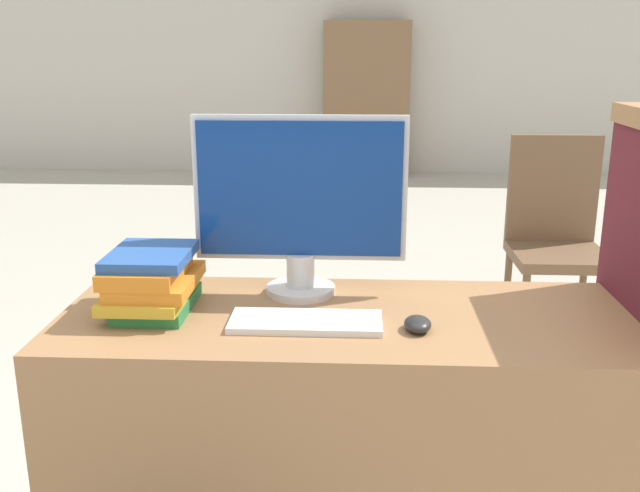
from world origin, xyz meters
TOP-DOWN VIEW (x-y plane):
  - wall_back at (0.00, 6.82)m, footprint 12.00×0.06m
  - desk at (0.00, 0.28)m, footprint 1.40×0.55m
  - carrel_divider at (0.73, 0.29)m, footprint 0.07×0.58m
  - monitor at (-0.12, 0.43)m, footprint 0.55×0.18m
  - keyboard at (-0.09, 0.21)m, footprint 0.36×0.14m
  - mouse at (0.17, 0.19)m, footprint 0.06×0.09m
  - book_stack at (-0.48, 0.29)m, footprint 0.21×0.28m
  - far_chair at (1.00, 2.06)m, footprint 0.44×0.44m
  - bookshelf_far at (0.13, 6.58)m, footprint 0.93×0.32m

SIDE VIEW (x-z plane):
  - desk at x=0.00m, z-range 0.00..0.78m
  - far_chair at x=1.00m, z-range 0.05..1.04m
  - carrel_divider at x=0.73m, z-range 0.01..1.28m
  - keyboard at x=-0.09m, z-range 0.78..0.79m
  - mouse at x=0.17m, z-range 0.78..0.81m
  - bookshelf_far at x=0.13m, z-range 0.00..1.66m
  - book_stack at x=-0.48m, z-range 0.77..0.93m
  - monitor at x=-0.12m, z-range 0.79..1.26m
  - wall_back at x=0.00m, z-range 0.00..2.80m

